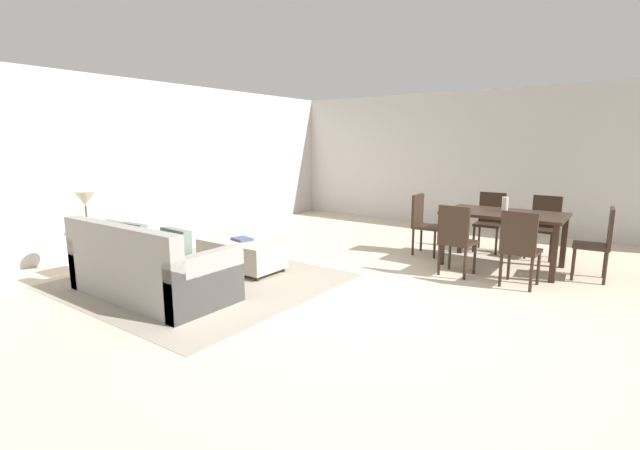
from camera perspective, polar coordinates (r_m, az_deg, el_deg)
name	(u,v)px	position (r m, az deg, el deg)	size (l,w,h in m)	color
ground_plane	(367,302)	(4.91, 6.07, -9.77)	(10.80, 10.80, 0.00)	beige
wall_back	(498,161)	(9.30, 21.86, 7.62)	(9.00, 0.12, 2.70)	beige
wall_left	(152,163)	(8.14, -20.66, 7.39)	(0.12, 11.00, 2.70)	beige
area_rug	(202,281)	(5.78, -14.83, -6.90)	(3.00, 2.80, 0.01)	gray
couch	(149,270)	(5.34, -21.04, -5.41)	(1.96, 0.91, 0.86)	gray
ottoman_table	(241,253)	(6.10, -10.01, -3.57)	(1.14, 0.60, 0.41)	#B7AD9E
side_table	(89,242)	(6.40, -27.44, -1.92)	(0.40, 0.40, 0.57)	olive
table_lamp	(85,200)	(6.31, -27.84, 2.80)	(0.26, 0.26, 0.53)	brown
dining_table	(504,219)	(6.61, 22.45, 0.72)	(1.54, 0.94, 0.76)	#332319
dining_chair_near_left	(456,236)	(5.94, 16.97, -1.41)	(0.42, 0.42, 0.92)	#332319
dining_chair_near_right	(520,245)	(5.72, 24.18, -2.32)	(0.42, 0.42, 0.92)	#332319
dining_chair_far_left	(490,218)	(7.55, 20.93, 0.83)	(0.42, 0.42, 0.92)	#332319
dining_chair_far_right	(544,223)	(7.41, 26.74, 0.22)	(0.43, 0.43, 0.92)	#332319
dining_chair_head_east	(600,240)	(6.49, 32.18, -1.59)	(0.43, 0.43, 0.92)	#332319
dining_chair_head_west	(423,221)	(7.01, 13.06, 0.55)	(0.41, 0.41, 0.92)	#332319
vase_centerpiece	(505,204)	(6.63, 22.58, 2.46)	(0.08, 0.08, 0.20)	silver
book_on_ottoman	(242,239)	(6.07, -9.92, -1.78)	(0.26, 0.20, 0.03)	#3F4C72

